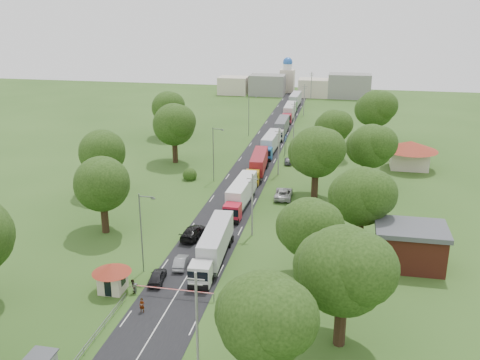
% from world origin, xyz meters
% --- Properties ---
extents(ground, '(260.00, 260.00, 0.00)m').
position_xyz_m(ground, '(0.00, 0.00, 0.00)').
color(ground, '#2C4F1A').
rests_on(ground, ground).
extents(road, '(8.00, 200.00, 0.04)m').
position_xyz_m(road, '(0.00, 20.00, 0.00)').
color(road, black).
rests_on(road, ground).
extents(boom_barrier, '(9.22, 0.35, 1.18)m').
position_xyz_m(boom_barrier, '(-1.36, -25.00, 0.89)').
color(boom_barrier, slate).
rests_on(boom_barrier, ground).
extents(guard_booth, '(4.40, 4.40, 3.45)m').
position_xyz_m(guard_booth, '(-7.20, -25.00, 2.16)').
color(guard_booth, beige).
rests_on(guard_booth, ground).
extents(guard_rail, '(0.10, 17.00, 1.70)m').
position_xyz_m(guard_rail, '(-5.00, -35.00, 0.00)').
color(guard_rail, slate).
rests_on(guard_rail, ground).
extents(info_sign, '(0.12, 3.10, 4.10)m').
position_xyz_m(info_sign, '(5.20, 35.00, 3.00)').
color(info_sign, slate).
rests_on(info_sign, ground).
extents(pole_0, '(1.60, 0.24, 9.00)m').
position_xyz_m(pole_0, '(5.50, -35.00, 4.68)').
color(pole_0, gray).
rests_on(pole_0, ground).
extents(pole_1, '(1.60, 0.24, 9.00)m').
position_xyz_m(pole_1, '(5.50, -7.00, 4.68)').
color(pole_1, gray).
rests_on(pole_1, ground).
extents(pole_2, '(1.60, 0.24, 9.00)m').
position_xyz_m(pole_2, '(5.50, 21.00, 4.68)').
color(pole_2, gray).
rests_on(pole_2, ground).
extents(pole_3, '(1.60, 0.24, 9.00)m').
position_xyz_m(pole_3, '(5.50, 49.00, 4.68)').
color(pole_3, gray).
rests_on(pole_3, ground).
extents(pole_4, '(1.60, 0.24, 9.00)m').
position_xyz_m(pole_4, '(5.50, 77.00, 4.68)').
color(pole_4, gray).
rests_on(pole_4, ground).
extents(pole_5, '(1.60, 0.24, 9.00)m').
position_xyz_m(pole_5, '(5.50, 105.00, 4.68)').
color(pole_5, gray).
rests_on(pole_5, ground).
extents(lamp_0, '(2.03, 0.22, 10.00)m').
position_xyz_m(lamp_0, '(-5.35, -20.00, 5.55)').
color(lamp_0, slate).
rests_on(lamp_0, ground).
extents(lamp_1, '(2.03, 0.22, 10.00)m').
position_xyz_m(lamp_1, '(-5.35, 15.00, 5.55)').
color(lamp_1, slate).
rests_on(lamp_1, ground).
extents(lamp_2, '(2.03, 0.22, 10.00)m').
position_xyz_m(lamp_2, '(-5.35, 50.00, 5.55)').
color(lamp_2, slate).
rests_on(lamp_2, ground).
extents(tree_0, '(8.80, 8.80, 11.07)m').
position_xyz_m(tree_0, '(11.99, -37.84, 7.22)').
color(tree_0, '#382616').
rests_on(tree_0, ground).
extents(tree_1, '(9.60, 9.60, 12.05)m').
position_xyz_m(tree_1, '(17.99, -29.83, 7.85)').
color(tree_1, '#382616').
rests_on(tree_1, ground).
extents(tree_2, '(8.00, 8.00, 10.10)m').
position_xyz_m(tree_2, '(13.99, -17.86, 6.60)').
color(tree_2, '#382616').
rests_on(tree_2, ground).
extents(tree_3, '(8.80, 8.80, 11.07)m').
position_xyz_m(tree_3, '(19.99, -7.84, 7.22)').
color(tree_3, '#382616').
rests_on(tree_3, ground).
extents(tree_4, '(9.60, 9.60, 12.05)m').
position_xyz_m(tree_4, '(12.99, 10.17, 7.85)').
color(tree_4, '#382616').
rests_on(tree_4, ground).
extents(tree_5, '(8.80, 8.80, 11.07)m').
position_xyz_m(tree_5, '(21.99, 18.16, 7.22)').
color(tree_5, '#382616').
rests_on(tree_5, ground).
extents(tree_6, '(8.00, 8.00, 10.10)m').
position_xyz_m(tree_6, '(14.99, 35.14, 6.60)').
color(tree_6, '#382616').
rests_on(tree_6, ground).
extents(tree_7, '(9.60, 9.60, 12.05)m').
position_xyz_m(tree_7, '(23.99, 50.17, 7.85)').
color(tree_7, '#382616').
rests_on(tree_7, ground).
extents(tree_10, '(8.80, 8.80, 11.07)m').
position_xyz_m(tree_10, '(-15.01, -9.84, 7.22)').
color(tree_10, '#382616').
rests_on(tree_10, ground).
extents(tree_11, '(8.80, 8.80, 11.07)m').
position_xyz_m(tree_11, '(-22.01, 5.16, 7.22)').
color(tree_11, '#382616').
rests_on(tree_11, ground).
extents(tree_12, '(9.60, 9.60, 12.05)m').
position_xyz_m(tree_12, '(-16.01, 25.17, 7.85)').
color(tree_12, '#382616').
rests_on(tree_12, ground).
extents(tree_13, '(8.80, 8.80, 11.07)m').
position_xyz_m(tree_13, '(-24.01, 45.16, 7.22)').
color(tree_13, '#382616').
rests_on(tree_13, ground).
extents(house_brick, '(8.60, 6.60, 5.20)m').
position_xyz_m(house_brick, '(26.00, -12.00, 2.65)').
color(house_brick, maroon).
rests_on(house_brick, ground).
extents(house_cream, '(10.08, 10.08, 5.80)m').
position_xyz_m(house_cream, '(30.00, 30.00, 3.64)').
color(house_cream, beige).
rests_on(house_cream, ground).
extents(distant_town, '(52.00, 8.00, 8.00)m').
position_xyz_m(distant_town, '(0.68, 110.00, 3.49)').
color(distant_town, gray).
rests_on(distant_town, ground).
extents(church, '(5.00, 5.00, 12.30)m').
position_xyz_m(church, '(-4.00, 118.00, 5.39)').
color(church, beige).
rests_on(church, ground).
extents(truck_0, '(3.18, 14.91, 4.12)m').
position_xyz_m(truck_0, '(2.22, -15.70, 2.19)').
color(truck_0, silver).
rests_on(truck_0, ground).
extents(truck_1, '(2.90, 14.52, 4.02)m').
position_xyz_m(truck_1, '(1.81, 3.32, 2.13)').
color(truck_1, red).
rests_on(truck_1, ground).
extents(truck_2, '(3.21, 14.28, 3.94)m').
position_xyz_m(truck_2, '(1.83, 19.97, 2.09)').
color(truck_2, '#C49117').
rests_on(truck_2, ground).
extents(truck_3, '(2.80, 14.17, 3.92)m').
position_xyz_m(truck_3, '(1.83, 35.92, 2.08)').
color(truck_3, '#1B58A4').
rests_on(truck_3, ground).
extents(truck_4, '(2.45, 13.99, 3.88)m').
position_xyz_m(truck_4, '(2.24, 52.01, 2.06)').
color(truck_4, '#B1B1B1').
rests_on(truck_4, ground).
extents(truck_5, '(2.63, 14.52, 4.02)m').
position_xyz_m(truck_5, '(2.05, 71.03, 2.13)').
color(truck_5, '#A91A2F').
rests_on(truck_5, ground).
extents(truck_6, '(2.75, 14.97, 4.15)m').
position_xyz_m(truck_6, '(1.81, 88.52, 2.20)').
color(truck_6, '#235C22').
rests_on(truck_6, ground).
extents(car_lane_front, '(2.20, 4.31, 1.41)m').
position_xyz_m(car_lane_front, '(-3.00, -22.09, 0.70)').
color(car_lane_front, black).
rests_on(car_lane_front, ground).
extents(car_lane_mid, '(1.86, 4.17, 1.33)m').
position_xyz_m(car_lane_mid, '(-1.41, -18.00, 0.66)').
color(car_lane_mid, gray).
rests_on(car_lane_mid, ground).
extents(car_lane_rear, '(2.78, 5.80, 1.63)m').
position_xyz_m(car_lane_rear, '(-2.34, -9.46, 0.82)').
color(car_lane_rear, black).
rests_on(car_lane_rear, ground).
extents(car_verge_near, '(2.95, 6.05, 1.66)m').
position_xyz_m(car_verge_near, '(8.00, 8.60, 0.83)').
color(car_verge_near, '#B8B8B8').
rests_on(car_verge_near, ground).
extents(car_verge_far, '(1.92, 4.04, 1.33)m').
position_xyz_m(car_verge_far, '(6.56, 28.57, 0.67)').
color(car_verge_far, slate).
rests_on(car_verge_far, ground).
extents(pedestrian_near, '(0.58, 0.38, 1.60)m').
position_xyz_m(pedestrian_near, '(-2.38, -28.50, 0.80)').
color(pedestrian_near, gray).
rests_on(pedestrian_near, ground).
extents(pedestrian_booth, '(0.86, 0.96, 1.65)m').
position_xyz_m(pedestrian_booth, '(-4.80, -25.05, 0.83)').
color(pedestrian_booth, gray).
rests_on(pedestrian_booth, ground).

